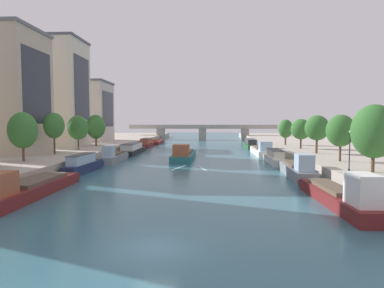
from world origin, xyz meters
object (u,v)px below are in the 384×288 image
at_px(tree_right_by_lamp, 341,131).
at_px(bridge_far, 203,130).
at_px(moored_boat_left_lone, 83,165).
at_px(moored_boat_right_near, 297,169).
at_px(moored_boat_left_second, 146,143).
at_px(tree_left_third, 54,126).
at_px(moored_boat_left_far, 132,149).
at_px(moored_boat_left_downstream, 114,157).
at_px(moored_boat_right_upstream, 340,195).
at_px(tree_right_end_of_row, 374,131).
at_px(moored_boat_right_gap_after, 274,157).
at_px(tree_left_nearest, 78,128).
at_px(tree_right_nearest, 301,129).
at_px(tree_right_third, 317,128).
at_px(barge_midriver, 184,154).
at_px(tree_right_far, 286,129).
at_px(lamppost_right_bank, 350,149).
at_px(tree_left_distant, 23,130).
at_px(moored_boat_right_lone, 262,150).
at_px(moored_boat_right_far, 250,144).
at_px(moored_boat_left_near, 26,188).
at_px(moored_boat_left_gap_after, 157,142).
at_px(tree_left_midway, 96,127).

height_order(tree_right_by_lamp, bridge_far, tree_right_by_lamp).
distance_m(moored_boat_left_lone, moored_boat_right_near, 29.09).
bearing_deg(moored_boat_left_lone, moored_boat_left_second, 89.94).
bearing_deg(tree_left_third, moored_boat_left_far, 69.87).
bearing_deg(bridge_far, moored_boat_left_downstream, -100.81).
bearing_deg(moored_boat_left_far, moored_boat_right_upstream, -58.37).
bearing_deg(tree_right_end_of_row, moored_boat_right_gap_after, 105.45).
height_order(moored_boat_right_near, tree_right_by_lamp, tree_right_by_lamp).
xyz_separation_m(tree_left_nearest, tree_right_nearest, (42.71, 5.02, -0.39)).
xyz_separation_m(moored_boat_left_downstream, tree_right_third, (34.65, -1.22, 5.12)).
xyz_separation_m(moored_boat_right_gap_after, tree_right_by_lamp, (6.41, -12.14, 4.91)).
height_order(tree_left_nearest, tree_right_third, tree_left_nearest).
bearing_deg(barge_midriver, tree_right_far, 32.37).
xyz_separation_m(moored_boat_right_upstream, lamppost_right_bank, (4.17, 8.69, 3.24)).
relative_size(tree_left_distant, tree_right_end_of_row, 0.93).
bearing_deg(moored_boat_right_upstream, moored_boat_right_lone, 89.85).
relative_size(moored_boat_right_upstream, tree_right_nearest, 2.53).
distance_m(tree_right_end_of_row, bridge_far, 96.98).
height_order(tree_left_third, lamppost_right_bank, tree_left_third).
distance_m(moored_boat_left_far, bridge_far, 58.43).
height_order(moored_boat_right_far, tree_right_nearest, tree_right_nearest).
distance_m(moored_boat_right_upstream, moored_boat_right_far, 63.92).
height_order(moored_boat_left_second, tree_left_third, tree_left_third).
xyz_separation_m(tree_left_nearest, tree_right_far, (41.99, 15.36, -0.52)).
bearing_deg(tree_right_end_of_row, tree_right_nearest, 88.74).
distance_m(moored_boat_left_near, moored_boat_left_far, 44.09).
distance_m(moored_boat_left_downstream, tree_right_end_of_row, 40.91).
height_order(moored_boat_left_gap_after, moored_boat_right_near, moored_boat_right_near).
distance_m(tree_left_nearest, tree_right_by_lamp, 45.32).
xyz_separation_m(moored_boat_left_far, tree_left_distant, (-7.64, -30.69, 4.99)).
bearing_deg(moored_boat_right_upstream, moored_boat_left_near, 176.10).
bearing_deg(moored_boat_right_gap_after, tree_right_nearest, 53.16).
xyz_separation_m(moored_boat_right_near, bridge_far, (-14.26, 87.10, 2.67)).
xyz_separation_m(moored_boat_right_near, moored_boat_right_lone, (-0.21, 28.74, -0.04)).
height_order(moored_boat_right_far, tree_right_by_lamp, tree_right_by_lamp).
relative_size(moored_boat_left_lone, tree_left_third, 1.63).
bearing_deg(moored_boat_right_far, lamppost_right_bank, -85.66).
bearing_deg(tree_left_midway, tree_right_end_of_row, -40.53).
distance_m(moored_boat_right_upstream, moored_boat_right_lone, 44.22).
bearing_deg(moored_boat_left_gap_after, moored_boat_right_upstream, -70.54).
distance_m(moored_boat_left_gap_after, bridge_far, 27.01).
xyz_separation_m(moored_boat_left_lone, lamppost_right_bank, (32.87, -8.86, 3.12)).
bearing_deg(moored_boat_right_lone, tree_right_third, -66.70).
bearing_deg(moored_boat_right_gap_after, tree_left_midway, 158.87).
xyz_separation_m(moored_boat_left_lone, moored_boat_left_downstream, (0.87, 12.29, -0.15)).
xyz_separation_m(moored_boat_right_far, tree_left_third, (-36.11, -39.16, 5.46)).
relative_size(moored_boat_left_downstream, moored_boat_left_gap_after, 0.76).
bearing_deg(moored_boat_left_downstream, moored_boat_right_far, 50.79).
height_order(tree_left_midway, tree_right_by_lamp, tree_left_midway).
xyz_separation_m(moored_boat_left_far, moored_boat_right_near, (28.67, -30.54, 0.02)).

